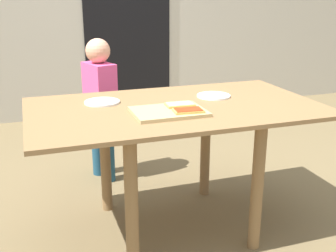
{
  "coord_description": "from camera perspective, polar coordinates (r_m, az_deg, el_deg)",
  "views": [
    {
      "loc": [
        -0.7,
        -1.96,
        1.27
      ],
      "look_at": [
        -0.04,
        0.0,
        0.6
      ],
      "focal_mm": 44.9,
      "sensor_mm": 36.0,
      "label": 1
    }
  ],
  "objects": [
    {
      "name": "ground_plane",
      "position": [
        2.44,
        0.89,
        -13.43
      ],
      "size": [
        16.0,
        16.0,
        0.0
      ],
      "primitive_type": "plane",
      "color": "brown"
    },
    {
      "name": "house_door",
      "position": [
        4.44,
        -5.53,
        14.43
      ],
      "size": [
        0.9,
        0.02,
        2.0
      ],
      "primitive_type": "cube",
      "color": "black",
      "rests_on": "ground"
    },
    {
      "name": "dining_table",
      "position": [
        2.19,
        0.97,
        0.05
      ],
      "size": [
        1.49,
        0.85,
        0.71
      ],
      "color": "olive",
      "rests_on": "ground"
    },
    {
      "name": "cutting_board",
      "position": [
        2.02,
        0.09,
        1.95
      ],
      "size": [
        0.35,
        0.25,
        0.02
      ],
      "primitive_type": "cube",
      "color": "tan",
      "rests_on": "dining_table"
    },
    {
      "name": "pizza_slice_far_right",
      "position": [
        2.09,
        1.76,
        2.93
      ],
      "size": [
        0.14,
        0.09,
        0.01
      ],
      "color": "gold",
      "rests_on": "cutting_board"
    },
    {
      "name": "pizza_slice_near_right",
      "position": [
        1.99,
        2.78,
        2.12
      ],
      "size": [
        0.15,
        0.1,
        0.01
      ],
      "color": "gold",
      "rests_on": "cutting_board"
    },
    {
      "name": "plate_white_left",
      "position": [
        2.24,
        -8.94,
        3.24
      ],
      "size": [
        0.19,
        0.19,
        0.01
      ],
      "primitive_type": "cylinder",
      "color": "silver",
      "rests_on": "dining_table"
    },
    {
      "name": "plate_white_right",
      "position": [
        2.35,
        6.21,
        4.1
      ],
      "size": [
        0.19,
        0.19,
        0.01
      ],
      "primitive_type": "cylinder",
      "color": "white",
      "rests_on": "dining_table"
    },
    {
      "name": "child_left",
      "position": [
        2.87,
        -9.16,
        3.29
      ],
      "size": [
        0.21,
        0.27,
        0.98
      ],
      "color": "navy",
      "rests_on": "ground"
    }
  ]
}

